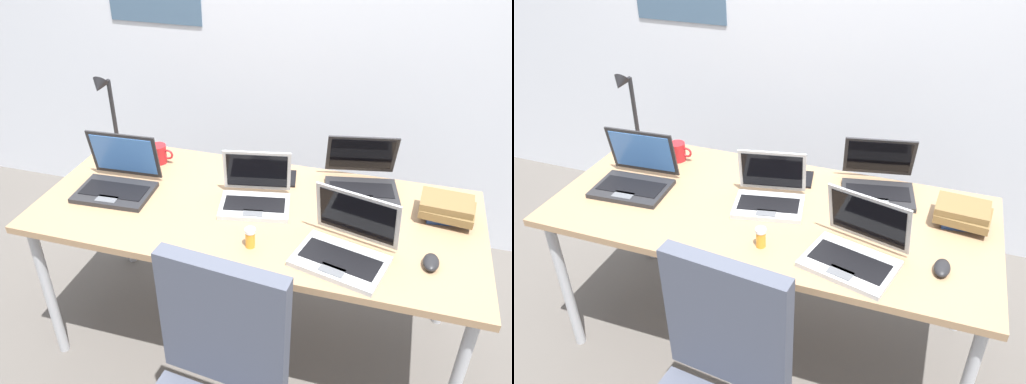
{
  "view_description": "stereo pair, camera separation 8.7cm",
  "coord_description": "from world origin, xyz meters",
  "views": [
    {
      "loc": [
        0.5,
        -1.68,
        1.93
      ],
      "look_at": [
        0.0,
        0.0,
        0.82
      ],
      "focal_mm": 36.27,
      "sensor_mm": 36.0,
      "label": 1
    },
    {
      "loc": [
        0.58,
        -1.65,
        1.93
      ],
      "look_at": [
        0.0,
        0.0,
        0.82
      ],
      "focal_mm": 36.27,
      "sensor_mm": 36.0,
      "label": 2
    }
  ],
  "objects": [
    {
      "name": "desk_lamp",
      "position": [
        -0.8,
        0.28,
        0.94
      ],
      "size": [
        0.12,
        0.18,
        0.4
      ],
      "color": "black",
      "rests_on": "desk"
    },
    {
      "name": "laptop_near_lamp",
      "position": [
        0.39,
        0.28,
        0.78
      ],
      "size": [
        0.35,
        0.33,
        0.22
      ],
      "color": "#232326",
      "rests_on": "desk"
    },
    {
      "name": "computer_mouse",
      "position": [
        0.69,
        -0.17,
        0.76
      ],
      "size": [
        0.06,
        0.1,
        0.03
      ],
      "primitive_type": "ellipsoid",
      "rotation": [
        0.0,
        0.0,
        -0.04
      ],
      "color": "black",
      "rests_on": "desk"
    },
    {
      "name": "coffee_mug",
      "position": [
        -0.55,
        0.25,
        0.78
      ],
      "size": [
        0.11,
        0.08,
        0.09
      ],
      "color": "#B21E23",
      "rests_on": "desk"
    },
    {
      "name": "cell_phone",
      "position": [
        0.07,
        0.26,
        0.74
      ],
      "size": [
        0.09,
        0.15,
        0.01
      ],
      "primitive_type": "cube",
      "rotation": [
        0.0,
        0.0,
        0.18
      ],
      "color": "black",
      "rests_on": "desk"
    },
    {
      "name": "wall_back",
      "position": [
        -0.0,
        1.1,
        1.3
      ],
      "size": [
        6.0,
        0.13,
        2.6
      ],
      "color": "silver",
      "rests_on": "ground_plane"
    },
    {
      "name": "ground_plane",
      "position": [
        0.0,
        0.0,
        0.0
      ],
      "size": [
        12.0,
        12.0,
        0.0
      ],
      "primitive_type": "plane",
      "color": "#56514C"
    },
    {
      "name": "pill_bottle",
      "position": [
        0.05,
        -0.24,
        0.78
      ],
      "size": [
        0.04,
        0.04,
        0.08
      ],
      "color": "gold",
      "rests_on": "desk"
    },
    {
      "name": "laptop_mid_desk",
      "position": [
        -0.01,
        0.03,
        0.78
      ],
      "size": [
        0.32,
        0.28,
        0.21
      ],
      "color": "#B7BABC",
      "rests_on": "desk"
    },
    {
      "name": "laptop_near_mouse",
      "position": [
        0.39,
        -0.21,
        0.79
      ],
      "size": [
        0.37,
        0.34,
        0.23
      ],
      "color": "#B7BABC",
      "rests_on": "desk"
    },
    {
      "name": "laptop_far_corner",
      "position": [
        -0.61,
        -0.03,
        0.79
      ],
      "size": [
        0.33,
        0.28,
        0.23
      ],
      "color": "#232326",
      "rests_on": "desk"
    },
    {
      "name": "book_stack",
      "position": [
        0.74,
        0.15,
        0.79
      ],
      "size": [
        0.22,
        0.18,
        0.09
      ],
      "color": "navy",
      "rests_on": "desk"
    },
    {
      "name": "desk",
      "position": [
        0.0,
        0.0,
        0.68
      ],
      "size": [
        1.8,
        0.8,
        0.74
      ],
      "color": "#9E7A56",
      "rests_on": "ground_plane"
    }
  ]
}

